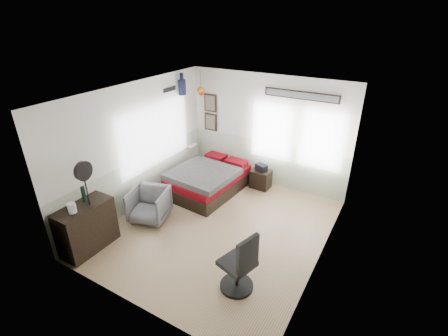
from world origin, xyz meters
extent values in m
cube|color=#916E52|center=(0.00, 0.00, -0.01)|extent=(4.00, 4.50, 0.01)
cube|color=beige|center=(0.00, 2.25, 1.35)|extent=(4.00, 0.02, 2.70)
cube|color=beige|center=(0.00, -2.25, 1.35)|extent=(4.00, 0.02, 2.70)
cube|color=beige|center=(-2.00, 0.00, 1.35)|extent=(0.02, 4.50, 2.70)
cube|color=beige|center=(2.00, 0.00, 1.35)|extent=(0.02, 4.50, 2.70)
cube|color=white|center=(0.00, 0.00, 2.70)|extent=(4.00, 4.50, 0.02)
cube|color=#B8BFA9|center=(0.00, 2.24, 0.55)|extent=(4.00, 0.01, 1.10)
cube|color=#B8BFA9|center=(-1.99, 0.00, 0.55)|extent=(0.01, 4.50, 1.10)
cube|color=#B8BFA9|center=(1.99, 0.00, 0.55)|extent=(0.01, 4.50, 1.10)
cube|color=silver|center=(-1.96, 0.55, 1.45)|extent=(0.03, 2.20, 1.35)
cube|color=silver|center=(0.15, 2.21, 1.40)|extent=(0.95, 0.03, 1.30)
cube|color=silver|center=(1.30, 2.21, 1.40)|extent=(0.95, 0.03, 1.30)
cube|color=black|center=(-1.55, 2.21, 1.35)|extent=(0.35, 0.03, 0.45)
cube|color=black|center=(-1.55, 2.21, 1.85)|extent=(0.35, 0.03, 0.45)
cube|color=#7F7259|center=(-1.55, 2.20, 1.35)|extent=(0.27, 0.01, 0.37)
cube|color=#7F7259|center=(-1.55, 2.20, 1.85)|extent=(0.27, 0.01, 0.37)
cube|color=black|center=(0.75, 2.21, 2.32)|extent=(1.65, 0.03, 0.18)
cube|color=gray|center=(0.75, 2.20, 2.32)|extent=(1.58, 0.01, 0.13)
cube|color=white|center=(-1.97, 1.15, 2.35)|extent=(0.02, 0.48, 0.14)
sphere|color=red|center=(-1.65, 1.95, 2.18)|extent=(0.20, 0.20, 0.20)
cube|color=black|center=(-0.98, 1.17, 0.15)|extent=(1.46, 1.99, 0.30)
cube|color=maroon|center=(-0.98, 1.17, 0.39)|extent=(1.42, 1.94, 0.17)
cube|color=#545454|center=(-0.98, 0.96, 0.54)|extent=(1.48, 1.44, 0.13)
cube|color=maroon|center=(-1.29, 1.92, 0.54)|extent=(0.54, 0.36, 0.13)
cube|color=maroon|center=(-0.67, 1.92, 0.54)|extent=(0.54, 0.36, 0.13)
cube|color=black|center=(-1.74, -1.69, 0.45)|extent=(0.48, 1.00, 0.90)
imported|color=slate|center=(-1.41, -0.44, 0.34)|extent=(0.91, 0.93, 0.68)
cube|color=black|center=(0.04, 1.95, 0.23)|extent=(0.47, 0.38, 0.46)
cylinder|color=black|center=(1.05, -1.19, 0.03)|extent=(0.53, 0.53, 0.05)
cylinder|color=black|center=(1.05, -1.19, 0.26)|extent=(0.06, 0.06, 0.41)
cube|color=#333334|center=(1.05, -1.19, 0.49)|extent=(0.59, 0.59, 0.08)
cube|color=#333334|center=(1.25, -1.24, 0.80)|extent=(0.18, 0.43, 0.53)
cylinder|color=silver|center=(-1.70, -1.90, 0.99)|extent=(0.14, 0.14, 0.18)
cube|color=silver|center=(-1.62, -1.90, 1.00)|extent=(0.02, 0.02, 0.11)
cylinder|color=black|center=(-1.82, -1.56, 1.05)|extent=(0.07, 0.07, 0.29)
cylinder|color=black|center=(-1.65, -1.60, 1.22)|extent=(0.03, 0.03, 0.65)
cylinder|color=black|center=(-1.65, -1.60, 1.57)|extent=(0.10, 0.33, 0.32)
cylinder|color=black|center=(-1.61, -1.60, 1.57)|extent=(0.06, 0.34, 0.34)
cube|color=black|center=(0.04, 1.95, 0.54)|extent=(0.32, 0.27, 0.16)
camera|label=1|loc=(2.78, -4.57, 3.97)|focal=26.00mm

